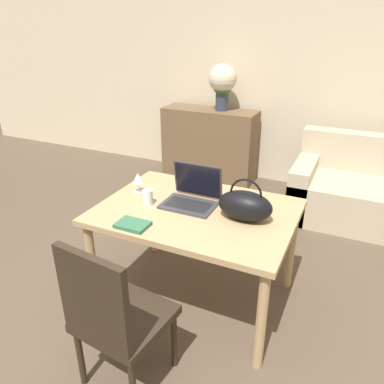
{
  "coord_description": "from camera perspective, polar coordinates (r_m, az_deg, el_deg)",
  "views": [
    {
      "loc": [
        0.85,
        -1.37,
        1.87
      ],
      "look_at": [
        -0.09,
        0.65,
        0.85
      ],
      "focal_mm": 35.0,
      "sensor_mm": 36.0,
      "label": 1
    }
  ],
  "objects": [
    {
      "name": "ground_plane",
      "position": [
        2.48,
        -4.84,
        -24.65
      ],
      "size": [
        14.0,
        14.0,
        0.0
      ],
      "primitive_type": "plane",
      "color": "brown"
    },
    {
      "name": "flower_vase",
      "position": [
        4.54,
        4.68,
        16.34
      ],
      "size": [
        0.33,
        0.33,
        0.53
      ],
      "color": "#333847",
      "rests_on": "sideboard"
    },
    {
      "name": "drinking_glass",
      "position": [
        2.56,
        -6.77,
        -0.78
      ],
      "size": [
        0.07,
        0.07,
        0.1
      ],
      "color": "silver",
      "rests_on": "dining_table"
    },
    {
      "name": "wine_glass",
      "position": [
        2.73,
        -8.23,
        1.99
      ],
      "size": [
        0.08,
        0.08,
        0.15
      ],
      "color": "silver",
      "rests_on": "dining_table"
    },
    {
      "name": "dining_table",
      "position": [
        2.54,
        0.67,
        -4.27
      ],
      "size": [
        1.29,
        0.94,
        0.73
      ],
      "color": "tan",
      "rests_on": "ground_plane"
    },
    {
      "name": "couch",
      "position": [
        4.17,
        25.39,
        -0.3
      ],
      "size": [
        1.49,
        0.87,
        0.82
      ],
      "color": "#C1B293",
      "rests_on": "ground_plane"
    },
    {
      "name": "wall_back",
      "position": [
        4.62,
        14.94,
        17.39
      ],
      "size": [
        10.0,
        0.06,
        2.7
      ],
      "color": "beige",
      "rests_on": "ground_plane"
    },
    {
      "name": "handbag",
      "position": [
        2.35,
        8.09,
        -2.01
      ],
      "size": [
        0.35,
        0.2,
        0.28
      ],
      "color": "black",
      "rests_on": "dining_table"
    },
    {
      "name": "sideboard",
      "position": [
        4.76,
        2.65,
        7.2
      ],
      "size": [
        1.16,
        0.4,
        0.9
      ],
      "color": "brown",
      "rests_on": "ground_plane"
    },
    {
      "name": "laptop",
      "position": [
        2.56,
        0.14,
        -0.19
      ],
      "size": [
        0.36,
        0.29,
        0.26
      ],
      "color": "#38383D",
      "rests_on": "dining_table"
    },
    {
      "name": "book",
      "position": [
        2.32,
        -9.03,
        -4.94
      ],
      "size": [
        0.2,
        0.14,
        0.02
      ],
      "rotation": [
        0.0,
        0.0,
        0.0
      ],
      "color": "#336B4C",
      "rests_on": "dining_table"
    },
    {
      "name": "chair",
      "position": [
        2.05,
        -11.84,
        -17.83
      ],
      "size": [
        0.49,
        0.49,
        0.94
      ],
      "rotation": [
        0.0,
        0.0,
        -0.11
      ],
      "color": "#2D2319",
      "rests_on": "ground_plane"
    }
  ]
}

